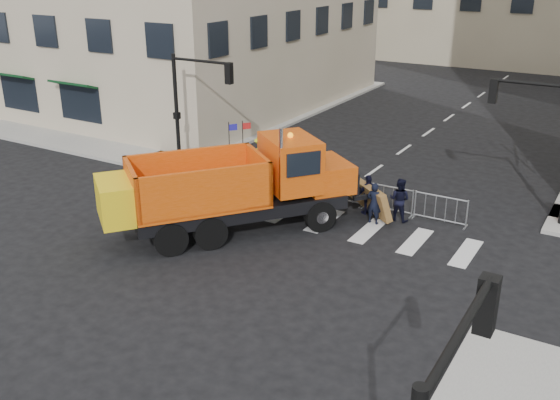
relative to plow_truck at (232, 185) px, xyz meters
The scene contains 9 objects.
ground 3.86m from the plow_truck, 58.80° to the right, with size 120.00×120.00×0.00m, color black.
sidewalk_back 6.09m from the plow_truck, 72.34° to the left, with size 64.00×5.00×0.15m, color gray.
traffic_light_left 7.78m from the plow_truck, 143.72° to the left, with size 0.18×0.18×5.40m, color black.
crowd_barriers 4.94m from the plow_truck, 77.63° to the left, with size 12.60×0.60×1.10m, color #9EA0A5, non-canonical shape.
plow_truck is the anchor object (origin of this frame).
cop_a 5.39m from the plow_truck, 38.64° to the left, with size 0.59×0.39×1.61m, color black.
cop_b 6.40m from the plow_truck, 40.01° to the left, with size 0.82×0.64×1.69m, color black.
cop_c 5.51m from the plow_truck, 48.69° to the left, with size 0.94×0.39×1.60m, color black.
worker 5.99m from the plow_truck, 112.01° to the left, with size 1.20×0.69×1.85m, color #E5F11C.
Camera 1 is at (10.42, -14.17, 9.46)m, focal length 40.00 mm.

